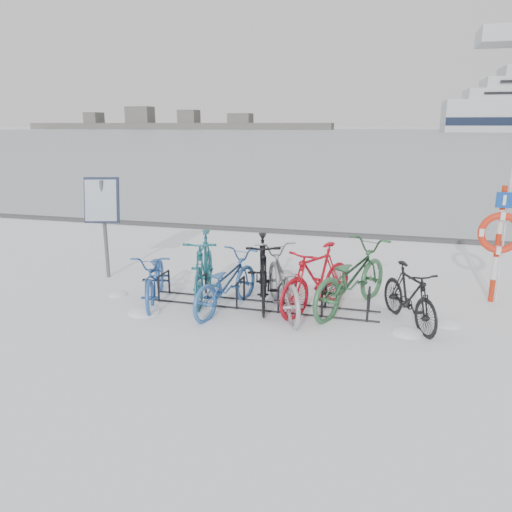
% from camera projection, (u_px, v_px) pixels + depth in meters
% --- Properties ---
extents(ground, '(900.00, 900.00, 0.00)m').
position_uv_depth(ground, '(261.00, 306.00, 8.55)').
color(ground, white).
rests_on(ground, ground).
extents(ice_sheet, '(400.00, 298.00, 0.02)m').
position_uv_depth(ice_sheet, '(389.00, 134.00, 153.04)').
color(ice_sheet, '#A9B5BF').
rests_on(ice_sheet, ground).
extents(quay_edge, '(400.00, 0.25, 0.10)m').
position_uv_depth(quay_edge, '(314.00, 233.00, 14.04)').
color(quay_edge, '#3F3F42').
rests_on(quay_edge, ground).
extents(bike_rack, '(4.00, 0.48, 0.46)m').
position_uv_depth(bike_rack, '(261.00, 296.00, 8.51)').
color(bike_rack, black).
rests_on(bike_rack, ground).
extents(info_board, '(0.72, 0.44, 2.03)m').
position_uv_depth(info_board, '(102.00, 206.00, 9.82)').
color(info_board, '#595B5E').
rests_on(info_board, ground).
extents(lifebuoy_station, '(0.71, 0.22, 3.71)m').
position_uv_depth(lifebuoy_station, '(500.00, 233.00, 8.42)').
color(lifebuoy_station, red).
rests_on(lifebuoy_station, ground).
extents(shoreline, '(180.00, 12.00, 9.50)m').
position_uv_depth(shoreline, '(169.00, 124.00, 281.34)').
color(shoreline, '#4F4F4F').
rests_on(shoreline, ground).
extents(bike_0, '(1.19, 1.95, 0.97)m').
position_uv_depth(bike_0, '(156.00, 275.00, 8.70)').
color(bike_0, '#29539A').
rests_on(bike_0, ground).
extents(bike_1, '(1.00, 2.08, 1.20)m').
position_uv_depth(bike_1, '(204.00, 265.00, 8.87)').
color(bike_1, '#195D6A').
rests_on(bike_1, ground).
extents(bike_2, '(1.08, 2.00, 1.00)m').
position_uv_depth(bike_2, '(226.00, 281.00, 8.33)').
color(bike_2, '#2F5FA6').
rests_on(bike_2, ground).
extents(bike_3, '(1.08, 2.09, 1.21)m').
position_uv_depth(bike_3, '(263.00, 269.00, 8.62)').
color(bike_3, black).
rests_on(bike_3, ground).
extents(bike_4, '(1.55, 2.18, 1.09)m').
position_uv_depth(bike_4, '(282.00, 280.00, 8.23)').
color(bike_4, '#9C9DA4').
rests_on(bike_4, ground).
extents(bike_5, '(1.37, 1.94, 1.15)m').
position_uv_depth(bike_5, '(317.00, 277.00, 8.28)').
color(bike_5, '#B60D1B').
rests_on(bike_5, ground).
extents(bike_6, '(1.65, 2.36, 1.18)m').
position_uv_depth(bike_6, '(351.00, 275.00, 8.32)').
color(bike_6, '#30653D').
rests_on(bike_6, ground).
extents(bike_7, '(1.17, 1.65, 0.97)m').
position_uv_depth(bike_7, '(410.00, 294.00, 7.71)').
color(bike_7, black).
rests_on(bike_7, ground).
extents(snow_drifts, '(6.10, 1.80, 0.19)m').
position_uv_depth(snow_drifts, '(276.00, 311.00, 8.33)').
color(snow_drifts, white).
rests_on(snow_drifts, ground).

